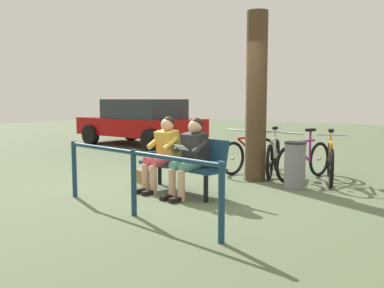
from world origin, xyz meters
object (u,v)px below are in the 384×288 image
object	(u,v)px
handbag	(142,177)
bench	(184,160)
litter_bin	(295,165)
bicycle_black	(250,155)
person_companion	(163,150)
bicycle_red	(273,157)
bicycle_orange	(304,160)
tree_trunk	(256,97)
bicycle_silver	(330,162)
person_reading	(191,153)
parked_car	(141,121)

from	to	relation	value
handbag	bench	bearing A→B (deg)	176.09
litter_bin	bicycle_black	xyz separation A→B (m)	(1.37, -0.93, -0.03)
person_companion	bicycle_black	world-z (taller)	person_companion
person_companion	bicycle_red	world-z (taller)	person_companion
person_companion	bicycle_black	distance (m)	2.36
bicycle_orange	bicycle_red	bearing A→B (deg)	-85.79
handbag	bicycle_black	size ratio (longest dim) A/B	0.18
bench	tree_trunk	size ratio (longest dim) A/B	0.55
tree_trunk	bicycle_black	size ratio (longest dim) A/B	1.82
tree_trunk	bicycle_orange	bearing A→B (deg)	-137.90
bicycle_black	bicycle_red	bearing A→B (deg)	101.96
person_companion	bicycle_silver	bearing A→B (deg)	-120.93
bench	bicycle_black	bearing A→B (deg)	-80.10
bicycle_silver	tree_trunk	bearing A→B (deg)	-79.18
bicycle_silver	bicycle_black	xyz separation A→B (m)	(1.64, 0.01, 0.00)
person_reading	bicycle_orange	size ratio (longest dim) A/B	0.72
person_reading	bicycle_black	bearing A→B (deg)	-73.29
person_reading	bicycle_red	world-z (taller)	person_reading
litter_bin	bicycle_red	distance (m)	1.26
bicycle_orange	bicycle_black	size ratio (longest dim) A/B	1.00
tree_trunk	bicycle_silver	xyz separation A→B (m)	(-1.14, -0.70, -1.15)
bench	bicycle_silver	bearing A→B (deg)	-116.98
person_companion	handbag	distance (m)	0.87
tree_trunk	bicycle_silver	world-z (taller)	tree_trunk
handbag	tree_trunk	world-z (taller)	tree_trunk
bicycle_red	parked_car	size ratio (longest dim) A/B	0.38
bicycle_orange	bicycle_silver	bearing A→B (deg)	112.22
tree_trunk	parked_car	bearing A→B (deg)	-27.33
tree_trunk	bicycle_orange	xyz separation A→B (m)	(-0.68, -0.61, -1.15)
person_reading	bicycle_silver	world-z (taller)	person_reading
person_reading	person_companion	world-z (taller)	same
person_companion	bicycle_orange	distance (m)	2.70
person_companion	bicycle_red	distance (m)	2.49
parked_car	bicycle_orange	bearing A→B (deg)	161.29
handbag	bicycle_red	distance (m)	2.61
bicycle_black	litter_bin	bearing A→B (deg)	67.00
litter_bin	tree_trunk	bearing A→B (deg)	-15.17
handbag	litter_bin	xyz separation A→B (m)	(-2.31, -1.22, 0.27)
tree_trunk	parked_car	xyz separation A→B (m)	(5.73, -2.96, -0.74)
person_reading	litter_bin	bearing A→B (deg)	-115.77
litter_bin	bicycle_black	bearing A→B (deg)	-34.12
litter_bin	bicycle_orange	bearing A→B (deg)	-77.63
person_companion	parked_car	distance (m)	6.75
person_reading	bicycle_red	size ratio (longest dim) A/B	0.75
handbag	bicycle_silver	bearing A→B (deg)	-140.17
person_reading	bicycle_silver	distance (m)	2.77
bicycle_silver	litter_bin	bearing A→B (deg)	-36.91
bench	handbag	world-z (taller)	bench
handbag	litter_bin	bearing A→B (deg)	-152.23
bench	bicycle_red	size ratio (longest dim) A/B	1.03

